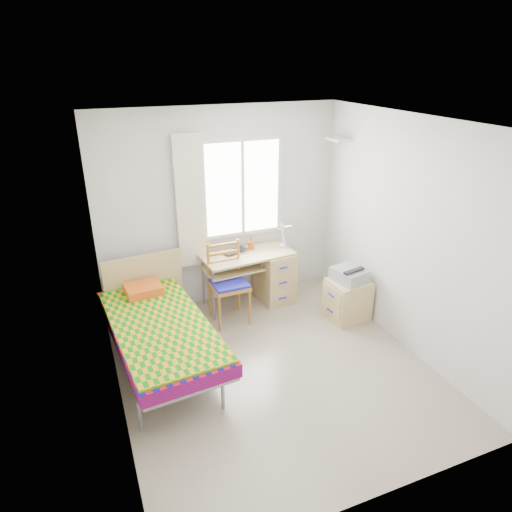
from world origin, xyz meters
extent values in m
plane|color=#BCAD93|center=(0.00, 0.00, 0.00)|extent=(3.50, 3.50, 0.00)
plane|color=white|center=(0.00, 0.00, 2.60)|extent=(3.50, 3.50, 0.00)
plane|color=silver|center=(0.00, 1.75, 1.30)|extent=(3.20, 0.00, 3.20)
plane|color=silver|center=(-1.60, 0.00, 1.30)|extent=(0.00, 3.50, 3.50)
plane|color=silver|center=(1.60, 0.00, 1.30)|extent=(0.00, 3.50, 3.50)
cube|color=white|center=(0.30, 1.73, 1.55)|extent=(1.10, 0.04, 1.30)
cube|color=white|center=(0.30, 1.72, 1.55)|extent=(1.00, 0.02, 1.20)
cube|color=white|center=(0.30, 1.72, 1.55)|extent=(0.04, 0.02, 1.20)
cube|color=white|center=(-0.42, 1.68, 1.45)|extent=(0.35, 0.05, 1.70)
cube|color=white|center=(1.49, 1.40, 2.15)|extent=(0.20, 0.32, 0.03)
cube|color=#92939A|center=(-1.10, 0.55, 0.35)|extent=(1.10, 2.13, 0.06)
cube|color=red|center=(-1.10, 0.55, 0.43)|extent=(1.15, 2.15, 0.14)
cube|color=#CB990E|center=(-1.10, 0.53, 0.51)|extent=(1.12, 2.03, 0.03)
cube|color=tan|center=(-1.10, 1.54, 0.62)|extent=(0.98, 0.14, 0.56)
cube|color=orange|center=(-1.15, 1.27, 0.58)|extent=(0.44, 0.38, 0.10)
cylinder|color=#92939A|center=(-1.49, -0.38, 0.16)|extent=(0.04, 0.04, 0.33)
cylinder|color=#92939A|center=(-0.70, 1.47, 0.16)|extent=(0.04, 0.04, 0.33)
cube|color=tan|center=(0.25, 1.42, 0.73)|extent=(1.24, 0.65, 0.03)
cube|color=tan|center=(0.64, 1.42, 0.36)|extent=(0.46, 0.56, 0.72)
cube|color=tan|center=(0.03, 1.42, 0.58)|extent=(0.77, 0.57, 0.02)
cylinder|color=#92939A|center=(-0.31, 1.20, 0.36)|extent=(0.03, 0.03, 0.72)
cylinder|color=#92939A|center=(-0.31, 1.65, 0.36)|extent=(0.03, 0.03, 0.72)
cube|color=#AE6D21|center=(-0.12, 1.13, 0.50)|extent=(0.45, 0.45, 0.04)
cube|color=navy|center=(-0.12, 1.13, 0.53)|extent=(0.43, 0.43, 0.04)
cube|color=#AE6D21|center=(-0.12, 1.33, 0.80)|extent=(0.40, 0.04, 0.44)
cylinder|color=#AE6D21|center=(-0.31, 0.93, 0.25)|extent=(0.03, 0.03, 0.50)
cylinder|color=#AE6D21|center=(0.08, 1.33, 0.51)|extent=(0.04, 0.04, 1.01)
cube|color=tan|center=(1.30, 0.61, 0.26)|extent=(0.51, 0.47, 0.53)
cube|color=tan|center=(1.06, 0.61, 0.39)|extent=(0.04, 0.39, 0.19)
cube|color=tan|center=(1.06, 0.61, 0.16)|extent=(0.04, 0.39, 0.19)
cube|color=gray|center=(1.31, 0.62, 0.61)|extent=(0.41, 0.45, 0.16)
cube|color=black|center=(1.31, 0.62, 0.69)|extent=(0.33, 0.37, 0.02)
imported|color=black|center=(0.13, 1.48, 0.76)|extent=(0.41, 0.34, 0.03)
cylinder|color=orange|center=(0.35, 1.57, 0.80)|extent=(0.10, 0.10, 0.10)
cylinder|color=white|center=(0.79, 1.49, 0.76)|extent=(0.10, 0.10, 0.03)
cylinder|color=white|center=(0.79, 1.49, 0.91)|extent=(0.02, 0.12, 0.28)
cylinder|color=white|center=(0.77, 1.41, 1.06)|extent=(0.13, 0.25, 0.11)
cone|color=white|center=(0.69, 1.31, 1.09)|extent=(0.15, 0.16, 0.13)
imported|color=gray|center=(0.00, 1.44, 0.59)|extent=(0.26, 0.28, 0.02)
camera|label=1|loc=(-1.71, -3.69, 3.13)|focal=32.00mm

